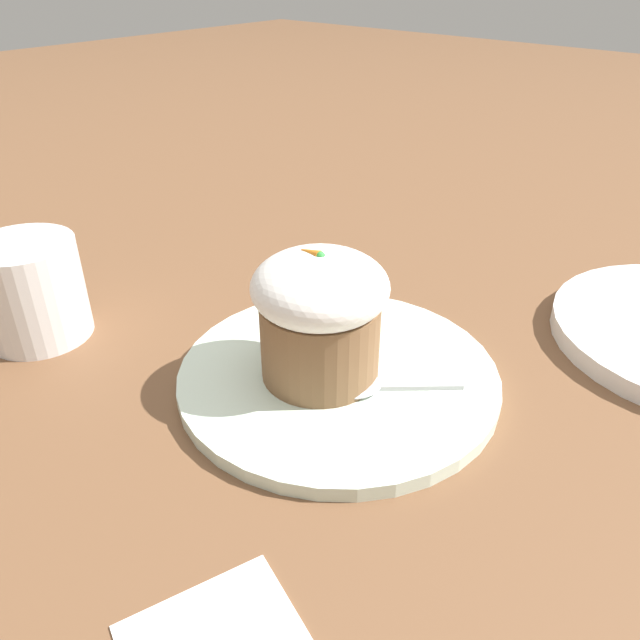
% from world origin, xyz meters
% --- Properties ---
extents(ground_plane, '(4.00, 4.00, 0.00)m').
position_xyz_m(ground_plane, '(0.00, 0.00, 0.00)').
color(ground_plane, brown).
extents(dessert_plate, '(0.26, 0.26, 0.01)m').
position_xyz_m(dessert_plate, '(0.00, 0.00, 0.01)').
color(dessert_plate, silver).
rests_on(dessert_plate, ground_plane).
extents(carrot_cake, '(0.10, 0.10, 0.11)m').
position_xyz_m(carrot_cake, '(0.01, 0.01, 0.07)').
color(carrot_cake, brown).
rests_on(carrot_cake, dessert_plate).
extents(spoon, '(0.10, 0.09, 0.01)m').
position_xyz_m(spoon, '(-0.03, 0.01, 0.02)').
color(spoon, silver).
rests_on(spoon, dessert_plate).
extents(coffee_cup, '(0.13, 0.09, 0.09)m').
position_xyz_m(coffee_cup, '(0.26, 0.12, 0.05)').
color(coffee_cup, white).
rests_on(coffee_cup, ground_plane).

